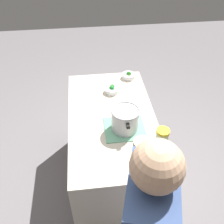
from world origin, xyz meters
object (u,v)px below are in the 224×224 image
object	(u,v)px
lemonade_pitcher	(161,144)
broccoli_bowl_front	(129,76)
cooking_pot	(125,119)
broccoli_bowl_center	(112,89)

from	to	relation	value
lemonade_pitcher	broccoli_bowl_front	distance (m)	1.03
cooking_pot	broccoli_bowl_center	distance (m)	0.51
cooking_pot	broccoli_bowl_front	distance (m)	0.74
cooking_pot	broccoli_bowl_front	size ratio (longest dim) A/B	2.19
broccoli_bowl_front	broccoli_bowl_center	world-z (taller)	broccoli_bowl_front
broccoli_bowl_front	lemonade_pitcher	bearing A→B (deg)	2.39
lemonade_pitcher	broccoli_bowl_center	bearing A→B (deg)	-163.57
cooking_pot	broccoli_bowl_center	world-z (taller)	cooking_pot
cooking_pot	lemonade_pitcher	bearing A→B (deg)	32.54
broccoli_bowl_center	cooking_pot	bearing A→B (deg)	4.87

